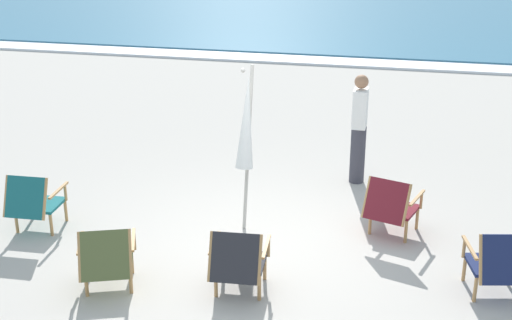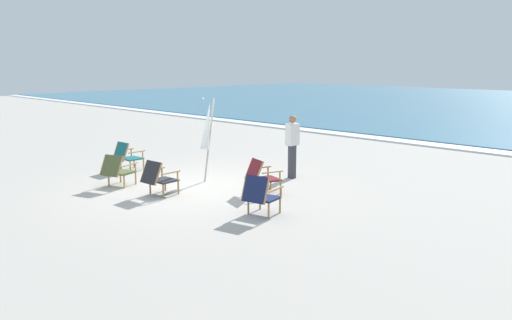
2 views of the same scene
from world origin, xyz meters
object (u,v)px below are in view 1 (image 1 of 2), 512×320
(beach_chair_back_left, at_px, (34,201))
(person_near_chairs, at_px, (359,128))
(beach_chair_mid_center, at_px, (238,260))
(beach_chair_back_right, at_px, (499,263))
(umbrella_furled_white, at_px, (247,124))
(beach_chair_far_center, at_px, (107,257))
(beach_chair_front_left, at_px, (391,205))

(beach_chair_back_left, height_order, person_near_chairs, person_near_chairs)
(beach_chair_mid_center, bearing_deg, person_near_chairs, 74.32)
(beach_chair_back_left, relative_size, beach_chair_mid_center, 1.01)
(beach_chair_back_left, xyz_separation_m, beach_chair_back_right, (5.54, -0.39, 0.00))
(beach_chair_back_right, distance_m, umbrella_furled_white, 3.34)
(beach_chair_far_center, xyz_separation_m, beach_chair_back_left, (-1.48, 1.14, 0.00))
(beach_chair_back_left, relative_size, beach_chair_back_right, 0.99)
(beach_chair_back_right, height_order, beach_chair_mid_center, beach_chair_back_right)
(beach_chair_far_center, bearing_deg, beach_chair_front_left, 34.28)
(beach_chair_front_left, relative_size, person_near_chairs, 0.52)
(beach_chair_front_left, relative_size, beach_chair_back_right, 1.05)
(beach_chair_mid_center, height_order, umbrella_furled_white, umbrella_furled_white)
(beach_chair_back_left, bearing_deg, beach_chair_far_center, -37.75)
(beach_chair_mid_center, bearing_deg, beach_chair_far_center, -170.60)
(beach_chair_far_center, height_order, beach_chair_back_right, beach_chair_back_right)
(beach_chair_back_right, bearing_deg, beach_chair_far_center, -169.48)
(beach_chair_back_right, bearing_deg, umbrella_furled_white, 158.67)
(beach_chair_mid_center, relative_size, person_near_chairs, 0.49)
(beach_chair_back_left, bearing_deg, person_near_chairs, 33.52)
(beach_chair_back_left, distance_m, person_near_chairs, 4.61)
(beach_chair_back_right, relative_size, person_near_chairs, 0.50)
(beach_chair_back_left, height_order, beach_chair_mid_center, beach_chair_back_left)
(beach_chair_back_right, height_order, person_near_chairs, person_near_chairs)
(umbrella_furled_white, distance_m, person_near_chairs, 2.24)
(beach_chair_front_left, height_order, beach_chair_far_center, beach_chair_front_left)
(beach_chair_back_right, height_order, umbrella_furled_white, umbrella_furled_white)
(beach_chair_far_center, xyz_separation_m, beach_chair_back_right, (4.07, 0.76, 0.01))
(beach_chair_front_left, xyz_separation_m, person_near_chairs, (-0.55, 1.70, 0.41))
(beach_chair_far_center, distance_m, umbrella_furled_white, 2.40)
(beach_chair_far_center, height_order, umbrella_furled_white, umbrella_furled_white)
(beach_chair_front_left, relative_size, umbrella_furled_white, 0.40)
(beach_chair_back_right, xyz_separation_m, beach_chair_mid_center, (-2.68, -0.53, -0.00))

